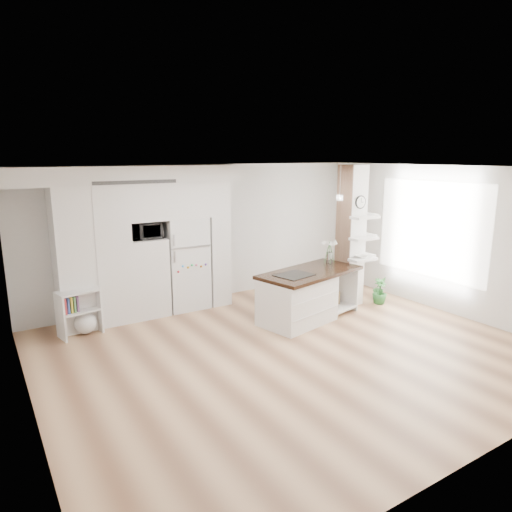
{
  "coord_description": "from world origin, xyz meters",
  "views": [
    {
      "loc": [
        -3.85,
        -5.15,
        2.88
      ],
      "look_at": [
        -0.05,
        0.9,
        1.29
      ],
      "focal_mm": 32.0,
      "sensor_mm": 36.0,
      "label": 1
    }
  ],
  "objects": [
    {
      "name": "room",
      "position": [
        0.0,
        0.0,
        1.86
      ],
      "size": [
        7.04,
        6.04,
        2.72
      ],
      "color": "white",
      "rests_on": "ground"
    },
    {
      "name": "floor_plant_a",
      "position": [
        3.0,
        1.04,
        0.24
      ],
      "size": [
        0.31,
        0.28,
        0.47
      ],
      "primitive_type": "imported",
      "rotation": [
        0.0,
        0.0,
        -0.34
      ],
      "color": "#2A6A2B",
      "rests_on": "floor"
    },
    {
      "name": "decor_bowl",
      "position": [
        2.3,
        0.9,
        1.0
      ],
      "size": [
        0.22,
        0.22,
        0.05
      ],
      "primitive_type": "imported",
      "color": "white",
      "rests_on": "column"
    },
    {
      "name": "bookshelf",
      "position": [
        -2.52,
        2.31,
        0.33
      ],
      "size": [
        0.7,
        0.49,
        0.76
      ],
      "rotation": [
        0.0,
        0.0,
        0.2
      ],
      "color": "white",
      "rests_on": "floor"
    },
    {
      "name": "floor",
      "position": [
        0.0,
        0.0,
        0.0
      ],
      "size": [
        7.0,
        6.0,
        0.01
      ],
      "primitive_type": "cube",
      "color": "tan",
      "rests_on": "ground"
    },
    {
      "name": "pendant_light",
      "position": [
        1.7,
        0.15,
        2.12
      ],
      "size": [
        0.12,
        0.12,
        0.1
      ],
      "primitive_type": "cylinder",
      "color": "white",
      "rests_on": "room"
    },
    {
      "name": "column",
      "position": [
        2.38,
        1.13,
        1.35
      ],
      "size": [
        0.69,
        0.9,
        2.7
      ],
      "color": "silver",
      "rests_on": "floor"
    },
    {
      "name": "shelf_plant",
      "position": [
        2.63,
        1.3,
        1.52
      ],
      "size": [
        0.27,
        0.23,
        0.3
      ],
      "primitive_type": "imported",
      "color": "#2A6A2B",
      "rests_on": "column"
    },
    {
      "name": "refrigerator",
      "position": [
        -0.53,
        2.68,
        0.88
      ],
      "size": [
        0.78,
        0.69,
        1.75
      ],
      "color": "white",
      "rests_on": "floor"
    },
    {
      "name": "window",
      "position": [
        3.48,
        0.3,
        1.5
      ],
      "size": [
        0.0,
        2.4,
        2.4
      ],
      "primitive_type": "plane",
      "rotation": [
        1.57,
        0.0,
        -1.57
      ],
      "color": "white",
      "rests_on": "room"
    },
    {
      "name": "floor_plant_b",
      "position": [
        2.8,
        0.85,
        0.25
      ],
      "size": [
        0.32,
        0.32,
        0.5
      ],
      "primitive_type": "imported",
      "rotation": [
        0.0,
        0.0,
        0.15
      ],
      "color": "#2A6A2B",
      "rests_on": "floor"
    },
    {
      "name": "cabinet_wall",
      "position": [
        -1.45,
        2.67,
        1.51
      ],
      "size": [
        4.0,
        0.71,
        2.7
      ],
      "color": "white",
      "rests_on": "floor"
    },
    {
      "name": "kitchen_island",
      "position": [
        0.9,
        0.9,
        0.46
      ],
      "size": [
        2.1,
        1.32,
        1.45
      ],
      "rotation": [
        0.0,
        0.0,
        0.22
      ],
      "color": "white",
      "rests_on": "floor"
    },
    {
      "name": "microwave",
      "position": [
        -1.27,
        2.62,
        1.57
      ],
      "size": [
        0.54,
        0.37,
        0.3
      ],
      "primitive_type": "imported",
      "color": "#2D2D2D",
      "rests_on": "cabinet_wall"
    }
  ]
}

